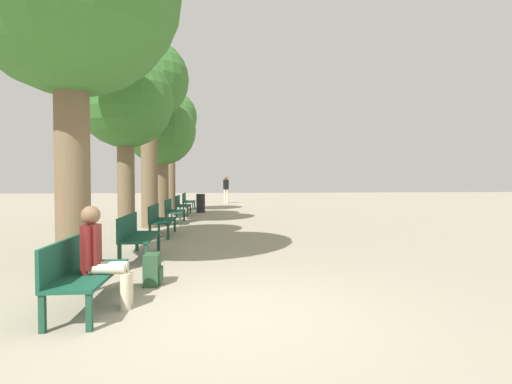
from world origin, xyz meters
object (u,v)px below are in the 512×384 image
(bench_row_2, at_px, (159,218))
(bench_row_5, at_px, (187,200))
(bench_row_3, at_px, (173,209))
(tree_row_1, at_px, (125,103))
(bench_row_0, at_px, (81,269))
(backpack, at_px, (153,270))
(tree_row_3, at_px, (161,132))
(trash_bin, at_px, (201,203))
(person_seated, at_px, (101,254))
(pedestrian_near, at_px, (226,188))
(tree_row_2, at_px, (149,85))
(tree_row_4, at_px, (171,119))
(bench_row_1, at_px, (136,233))
(bench_row_4, at_px, (181,204))

(bench_row_2, distance_m, bench_row_5, 9.23)
(bench_row_3, xyz_separation_m, tree_row_1, (-0.58, -4.36, 2.87))
(bench_row_2, height_order, bench_row_3, same)
(bench_row_0, height_order, backpack, bench_row_0)
(bench_row_5, relative_size, tree_row_3, 0.33)
(bench_row_2, height_order, trash_bin, trash_bin)
(tree_row_1, height_order, person_seated, tree_row_1)
(tree_row_1, xyz_separation_m, backpack, (1.25, -3.89, -3.12))
(bench_row_0, height_order, tree_row_3, tree_row_3)
(bench_row_2, bearing_deg, person_seated, -87.80)
(tree_row_1, distance_m, backpack, 5.14)
(pedestrian_near, bearing_deg, tree_row_2, -101.93)
(bench_row_2, distance_m, tree_row_3, 5.33)
(tree_row_2, bearing_deg, bench_row_0, -85.85)
(tree_row_3, xyz_separation_m, tree_row_4, (0.00, 3.07, 0.97))
(tree_row_1, height_order, trash_bin, tree_row_1)
(bench_row_3, bearing_deg, bench_row_2, -90.00)
(bench_row_1, bearing_deg, bench_row_0, -90.00)
(bench_row_3, relative_size, tree_row_3, 0.33)
(bench_row_0, xyz_separation_m, tree_row_1, (-0.58, 4.87, 2.87))
(bench_row_0, bearing_deg, tree_row_3, 93.15)
(bench_row_0, height_order, bench_row_3, same)
(bench_row_1, height_order, pedestrian_near, pedestrian_near)
(bench_row_3, height_order, tree_row_2, tree_row_2)
(bench_row_2, relative_size, trash_bin, 1.84)
(bench_row_2, xyz_separation_m, person_seated, (0.24, -6.18, 0.17))
(bench_row_0, distance_m, bench_row_2, 6.15)
(bench_row_0, xyz_separation_m, bench_row_2, (0.00, 6.15, 0.00))
(bench_row_0, relative_size, bench_row_3, 1.00)
(bench_row_0, relative_size, trash_bin, 1.84)
(backpack, bearing_deg, bench_row_4, 93.38)
(bench_row_0, bearing_deg, bench_row_3, 90.00)
(bench_row_4, height_order, pedestrian_near, pedestrian_near)
(bench_row_1, bearing_deg, person_seated, -85.62)
(bench_row_1, height_order, bench_row_2, same)
(bench_row_1, xyz_separation_m, bench_row_5, (0.00, 12.31, 0.00))
(bench_row_4, relative_size, tree_row_3, 0.33)
(bench_row_4, height_order, tree_row_4, tree_row_4)
(bench_row_3, height_order, tree_row_1, tree_row_1)
(bench_row_4, relative_size, trash_bin, 1.84)
(bench_row_3, bearing_deg, bench_row_4, 90.00)
(bench_row_3, height_order, trash_bin, trash_bin)
(bench_row_3, bearing_deg, tree_row_1, -97.64)
(bench_row_2, xyz_separation_m, tree_row_2, (-0.58, 1.90, 4.04))
(bench_row_1, bearing_deg, bench_row_5, 90.00)
(bench_row_2, relative_size, backpack, 3.44)
(tree_row_4, height_order, backpack, tree_row_4)
(bench_row_1, bearing_deg, tree_row_3, 94.43)
(bench_row_5, bearing_deg, pedestrian_near, 68.07)
(bench_row_2, distance_m, bench_row_4, 6.15)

